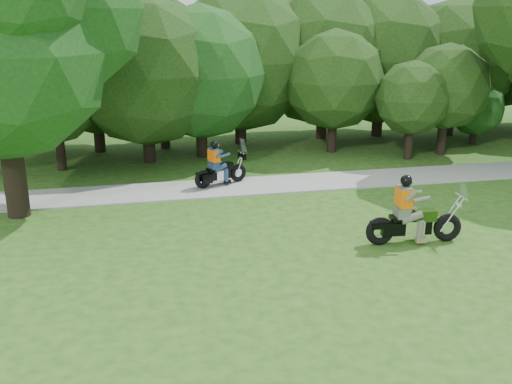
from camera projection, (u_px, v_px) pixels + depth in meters
name	position (u px, v px, depth m)	size (l,w,h in m)	color
ground	(428.00, 273.00, 13.95)	(100.00, 100.00, 0.00)	#264E16
walkway	(323.00, 181.00, 21.40)	(60.00, 2.20, 0.06)	gray
tree_line	(279.00, 66.00, 26.57)	(40.00, 11.42, 7.44)	black
chopper_motorcycle	(410.00, 218.00, 15.52)	(2.75, 0.76, 1.96)	black
touring_motorcycle	(218.00, 169.00, 20.61)	(2.08, 1.27, 1.67)	black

